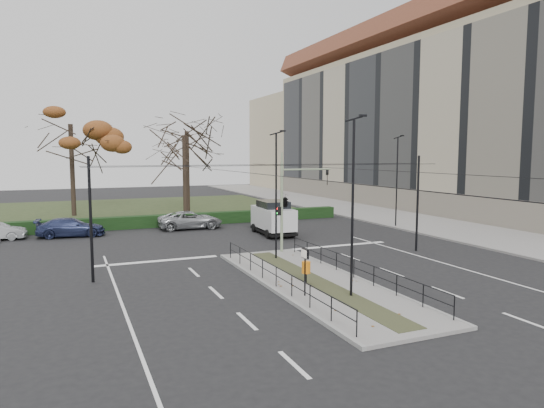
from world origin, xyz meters
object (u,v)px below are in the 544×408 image
Objects in this scene: bare_tree_center at (187,137)px; bare_tree_near at (184,141)px; streetlamp_sidewalk at (397,180)px; parked_car_third at (71,227)px; streetlamp_median_far at (276,194)px; parked_car_fourth at (190,220)px; info_panel at (305,259)px; white_van at (273,217)px; streetlamp_median_near at (353,205)px; rust_tree at (70,124)px; litter_bin at (306,268)px; traffic_light at (286,200)px.

bare_tree_near is (-1.17, -4.03, -0.51)m from bare_tree_center.
parked_car_third is at bearing 167.09° from streetlamp_sidewalk.
streetlamp_median_far is 1.41× the size of parked_car_fourth.
white_van is at bearing 71.51° from info_panel.
streetlamp_median_near is 1.58× the size of parked_car_third.
info_panel reaches higher than parked_car_third.
rust_tree reaches higher than bare_tree_center.
info_panel is 21.99m from streetlamp_sidewalk.
info_panel is 20.96m from parked_car_fourth.
streetlamp_median_far reaches higher than litter_bin.
traffic_light is 1.09× the size of white_van.
bare_tree_center is at bearing 91.93° from traffic_light.
parked_car_third is 14.08m from bare_tree_near.
streetlamp_median_far is 17.48m from parked_car_third.
info_panel is at bearing -75.51° from rust_tree.
traffic_light is 0.74× the size of streetlamp_median_far.
parked_car_fourth is at bearing 104.39° from traffic_light.
streetlamp_median_near is at bearing -174.42° from parked_car_fourth.
bare_tree_near is (9.82, -5.33, -1.65)m from rust_tree.
streetlamp_median_near reaches higher than litter_bin.
traffic_light is at bearing -88.07° from bare_tree_center.
streetlamp_sidewalk is at bearing -97.46° from parked_car_third.
litter_bin is 0.21× the size of white_van.
info_panel is 22.49m from parked_car_third.
streetlamp_sidewalk is 1.45× the size of parked_car_fourth.
litter_bin is 0.09× the size of rust_tree.
bare_tree_center reaches higher than streetlamp_sidewalk.
bare_tree_center is at bearing 128.86° from streetlamp_sidewalk.
bare_tree_center is (10.99, -1.30, -1.14)m from rust_tree.
streetlamp_median_near is 1.01× the size of streetlamp_sidewalk.
rust_tree reaches higher than parked_car_fourth.
bare_tree_near is (-1.94, 18.83, 4.00)m from traffic_light.
parked_car_third is at bearing 113.42° from info_panel.
bare_tree_near reaches higher than white_van.
bare_tree_near is at bearing -28.51° from rust_tree.
bare_tree_center is (-0.77, 22.86, 4.51)m from traffic_light.
traffic_light is 14.16m from streetlamp_sidewalk.
streetlamp_median_far is 14.19m from parked_car_fourth.
bare_tree_center is at bearing 85.58° from info_panel.
streetlamp_median_near is 1.52× the size of white_van.
streetlamp_median_near reaches higher than streetlamp_median_far.
rust_tree is 1.13× the size of bare_tree_near.
traffic_light reaches higher than parked_car_third.
info_panel is 0.42× the size of parked_car_third.
streetlamp_sidewalk reaches higher than parked_car_third.
streetlamp_sidewalk is 11.12m from white_van.
traffic_light is at bearing 70.04° from info_panel.
bare_tree_center is at bearing -40.23° from parked_car_third.
traffic_light reaches higher than litter_bin.
streetlamp_sidewalk is 0.68× the size of bare_tree_center.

